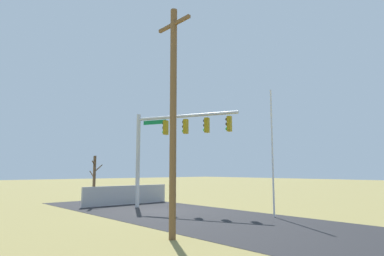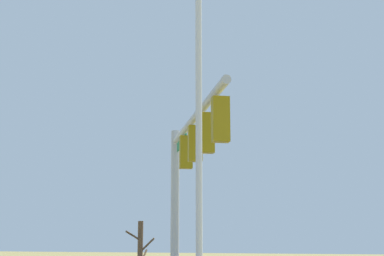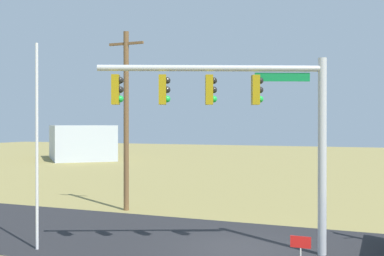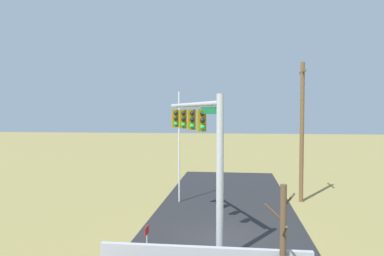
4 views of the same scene
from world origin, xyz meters
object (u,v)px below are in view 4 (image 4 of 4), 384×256
object	(u,v)px
bare_tree	(283,240)
utility_pole	(302,130)
signal_mast	(200,136)
flagpole	(179,147)
open_sign	(147,234)

from	to	relation	value
bare_tree	utility_pole	bearing A→B (deg)	167.70
signal_mast	flagpole	xyz separation A→B (m)	(-6.85, -1.97, -1.17)
signal_mast	bare_tree	xyz separation A→B (m)	(4.69, 3.04, -2.86)
utility_pole	flagpole	bearing A→B (deg)	-82.69
utility_pole	open_sign	size ratio (longest dim) A/B	7.29
bare_tree	open_sign	size ratio (longest dim) A/B	2.91
flagpole	utility_pole	distance (m)	7.88
signal_mast	bare_tree	size ratio (longest dim) A/B	1.93
signal_mast	utility_pole	distance (m)	9.74
signal_mast	utility_pole	world-z (taller)	utility_pole
signal_mast	bare_tree	distance (m)	6.27
flagpole	bare_tree	distance (m)	12.69
flagpole	utility_pole	bearing A→B (deg)	97.31
flagpole	utility_pole	size ratio (longest dim) A/B	0.79
signal_mast	utility_pole	xyz separation A→B (m)	(-7.85, 5.77, -0.08)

